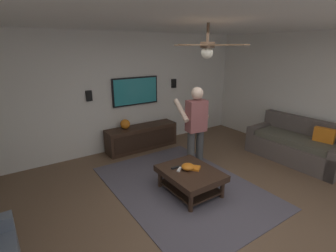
{
  "coord_description": "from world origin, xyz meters",
  "views": [
    {
      "loc": [
        -2.25,
        2.23,
        2.32
      ],
      "look_at": [
        0.78,
        0.19,
        1.16
      ],
      "focal_mm": 26.85,
      "sensor_mm": 36.0,
      "label": 1
    }
  ],
  "objects_px": {
    "remote_black": "(176,168)",
    "media_console": "(142,137)",
    "person_standing": "(196,125)",
    "vase_round": "(125,124)",
    "coffee_table": "(190,176)",
    "remote_white": "(179,169)",
    "ceiling_fan": "(207,47)",
    "wall_speaker_left": "(174,83)",
    "wall_speaker_right": "(89,96)",
    "couch": "(297,146)",
    "tv": "(136,91)",
    "bowl": "(188,167)",
    "book": "(193,168)"
  },
  "relations": [
    {
      "from": "remote_black",
      "to": "media_console",
      "type": "bearing_deg",
      "value": 79.86
    },
    {
      "from": "person_standing",
      "to": "vase_round",
      "type": "distance_m",
      "value": 1.77
    },
    {
      "from": "coffee_table",
      "to": "remote_black",
      "type": "distance_m",
      "value": 0.28
    },
    {
      "from": "coffee_table",
      "to": "person_standing",
      "type": "relative_size",
      "value": 0.61
    },
    {
      "from": "remote_white",
      "to": "ceiling_fan",
      "type": "relative_size",
      "value": 0.12
    },
    {
      "from": "wall_speaker_left",
      "to": "person_standing",
      "type": "bearing_deg",
      "value": 156.66
    },
    {
      "from": "wall_speaker_right",
      "to": "vase_round",
      "type": "bearing_deg",
      "value": -107.52
    },
    {
      "from": "couch",
      "to": "tv",
      "type": "bearing_deg",
      "value": -48.97
    },
    {
      "from": "remote_black",
      "to": "wall_speaker_right",
      "type": "relative_size",
      "value": 0.68
    },
    {
      "from": "coffee_table",
      "to": "remote_white",
      "type": "bearing_deg",
      "value": 51.18
    },
    {
      "from": "person_standing",
      "to": "wall_speaker_left",
      "type": "xyz_separation_m",
      "value": [
        1.82,
        -0.79,
        0.5
      ]
    },
    {
      "from": "coffee_table",
      "to": "remote_black",
      "type": "bearing_deg",
      "value": 37.64
    },
    {
      "from": "media_console",
      "to": "wall_speaker_left",
      "type": "xyz_separation_m",
      "value": [
        0.25,
        -1.09,
        1.16
      ]
    },
    {
      "from": "media_console",
      "to": "remote_black",
      "type": "distance_m",
      "value": 1.98
    },
    {
      "from": "coffee_table",
      "to": "ceiling_fan",
      "type": "xyz_separation_m",
      "value": [
        -0.21,
        -0.05,
        2.02
      ]
    },
    {
      "from": "couch",
      "to": "ceiling_fan",
      "type": "xyz_separation_m",
      "value": [
        0.06,
        2.62,
        1.99
      ]
    },
    {
      "from": "media_console",
      "to": "remote_black",
      "type": "relative_size",
      "value": 11.33
    },
    {
      "from": "media_console",
      "to": "remote_white",
      "type": "xyz_separation_m",
      "value": [
        -2.02,
        0.39,
        0.14
      ]
    },
    {
      "from": "remote_white",
      "to": "remote_black",
      "type": "xyz_separation_m",
      "value": [
        0.09,
        0.02,
        0.0
      ]
    },
    {
      "from": "coffee_table",
      "to": "tv",
      "type": "bearing_deg",
      "value": -6.11
    },
    {
      "from": "bowl",
      "to": "coffee_table",
      "type": "bearing_deg",
      "value": -171.04
    },
    {
      "from": "remote_white",
      "to": "tv",
      "type": "bearing_deg",
      "value": -134.59
    },
    {
      "from": "book",
      "to": "vase_round",
      "type": "relative_size",
      "value": 1.0
    },
    {
      "from": "tv",
      "to": "wall_speaker_right",
      "type": "xyz_separation_m",
      "value": [
        0.01,
        1.08,
        0.0
      ]
    },
    {
      "from": "coffee_table",
      "to": "wall_speaker_right",
      "type": "height_order",
      "value": "wall_speaker_right"
    },
    {
      "from": "person_standing",
      "to": "vase_round",
      "type": "height_order",
      "value": "person_standing"
    },
    {
      "from": "couch",
      "to": "person_standing",
      "type": "xyz_separation_m",
      "value": [
        0.83,
        2.11,
        0.61
      ]
    },
    {
      "from": "remote_white",
      "to": "vase_round",
      "type": "distance_m",
      "value": 2.07
    },
    {
      "from": "tv",
      "to": "bowl",
      "type": "relative_size",
      "value": 5.3
    },
    {
      "from": "person_standing",
      "to": "wall_speaker_right",
      "type": "relative_size",
      "value": 7.45
    },
    {
      "from": "person_standing",
      "to": "remote_black",
      "type": "bearing_deg",
      "value": 124.06
    },
    {
      "from": "tv",
      "to": "wall_speaker_right",
      "type": "bearing_deg",
      "value": -90.7
    },
    {
      "from": "media_console",
      "to": "person_standing",
      "type": "bearing_deg",
      "value": 11.1
    },
    {
      "from": "bowl",
      "to": "vase_round",
      "type": "xyz_separation_m",
      "value": [
        2.12,
        0.13,
        0.21
      ]
    },
    {
      "from": "couch",
      "to": "bowl",
      "type": "xyz_separation_m",
      "value": [
        0.32,
        2.68,
        0.13
      ]
    },
    {
      "from": "remote_white",
      "to": "book",
      "type": "height_order",
      "value": "book"
    },
    {
      "from": "wall_speaker_left",
      "to": "bowl",
      "type": "bearing_deg",
      "value": 149.84
    },
    {
      "from": "book",
      "to": "coffee_table",
      "type": "bearing_deg",
      "value": 68.25
    },
    {
      "from": "coffee_table",
      "to": "tv",
      "type": "xyz_separation_m",
      "value": [
        2.37,
        -0.25,
        1.04
      ]
    },
    {
      "from": "media_console",
      "to": "remote_white",
      "type": "height_order",
      "value": "media_console"
    },
    {
      "from": "tv",
      "to": "wall_speaker_right",
      "type": "height_order",
      "value": "tv"
    },
    {
      "from": "bowl",
      "to": "book",
      "type": "distance_m",
      "value": 0.1
    },
    {
      "from": "media_console",
      "to": "remote_black",
      "type": "xyz_separation_m",
      "value": [
        -1.93,
        0.41,
        0.14
      ]
    },
    {
      "from": "media_console",
      "to": "book",
      "type": "bearing_deg",
      "value": -4.77
    },
    {
      "from": "couch",
      "to": "person_standing",
      "type": "bearing_deg",
      "value": -23.01
    },
    {
      "from": "bowl",
      "to": "remote_white",
      "type": "bearing_deg",
      "value": 65.66
    },
    {
      "from": "couch",
      "to": "vase_round",
      "type": "relative_size",
      "value": 8.73
    },
    {
      "from": "vase_round",
      "to": "ceiling_fan",
      "type": "height_order",
      "value": "ceiling_fan"
    },
    {
      "from": "wall_speaker_left",
      "to": "wall_speaker_right",
      "type": "distance_m",
      "value": 2.17
    },
    {
      "from": "tv",
      "to": "wall_speaker_right",
      "type": "distance_m",
      "value": 1.08
    }
  ]
}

